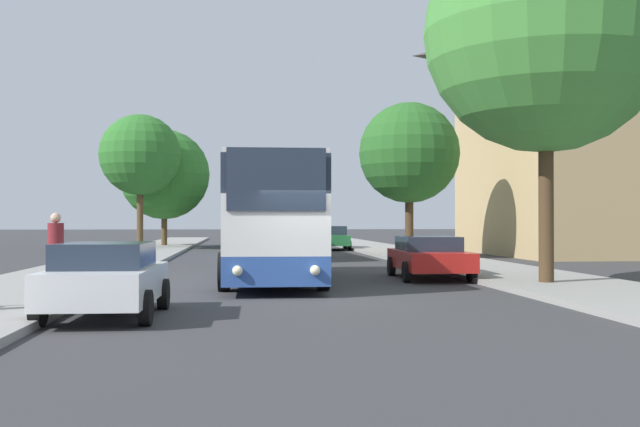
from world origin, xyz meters
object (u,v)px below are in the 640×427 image
(bus_middle, at_px, (260,222))
(parked_car_right_far, at_px, (333,237))
(tree_right_near, at_px, (546,32))
(tree_left_far, at_px, (140,155))
(tree_left_near, at_px, (164,175))
(pedestrian_waiting_far, at_px, (56,252))
(bus_front, at_px, (271,219))
(bus_rear, at_px, (253,221))
(parked_car_right_near, at_px, (429,256))
(parked_car_left_curb, at_px, (106,278))
(tree_right_mid, at_px, (409,153))

(bus_middle, bearing_deg, parked_car_right_far, 61.13)
(tree_right_near, bearing_deg, parked_car_right_far, 95.33)
(tree_left_far, xyz_separation_m, tree_right_near, (14.55, -28.47, 0.95))
(parked_car_right_far, bearing_deg, tree_left_near, -24.36)
(pedestrian_waiting_far, xyz_separation_m, tree_right_near, (12.44, 1.67, 5.83))
(bus_front, xyz_separation_m, bus_rear, (-0.15, 28.62, -0.06))
(parked_car_right_near, bearing_deg, bus_front, 8.52)
(pedestrian_waiting_far, bearing_deg, bus_middle, 123.53)
(bus_rear, xyz_separation_m, tree_left_far, (-7.09, -2.99, 4.15))
(tree_left_far, bearing_deg, parked_car_right_far, -6.80)
(parked_car_left_curb, height_order, tree_right_mid, tree_right_mid)
(parked_car_right_far, xyz_separation_m, tree_left_far, (-12.03, 1.43, 5.18))
(tree_right_mid, bearing_deg, parked_car_right_far, 101.83)
(parked_car_left_curb, height_order, tree_left_near, tree_left_near)
(parked_car_right_far, height_order, tree_right_near, tree_right_near)
(pedestrian_waiting_far, distance_m, tree_right_mid, 21.73)
(parked_car_left_curb, distance_m, tree_right_near, 13.39)
(bus_front, distance_m, parked_car_right_near, 5.10)
(bus_rear, bearing_deg, parked_car_right_far, -39.77)
(tree_left_far, bearing_deg, tree_right_near, -62.93)
(parked_car_right_near, height_order, pedestrian_waiting_far, pedestrian_waiting_far)
(tree_left_near, xyz_separation_m, tree_right_near, (13.48, -32.69, 1.91))
(bus_middle, xyz_separation_m, tree_left_near, (-6.22, 14.87, 3.24))
(parked_car_right_near, bearing_deg, bus_rear, -77.50)
(tree_left_near, bearing_deg, bus_middle, -67.30)
(parked_car_right_far, distance_m, tree_left_far, 13.18)
(tree_left_near, bearing_deg, tree_right_near, -67.59)
(bus_front, distance_m, tree_left_far, 26.94)
(bus_rear, xyz_separation_m, pedestrian_waiting_far, (-4.98, -33.13, -0.72))
(pedestrian_waiting_far, bearing_deg, parked_car_right_far, 119.36)
(parked_car_right_far, xyz_separation_m, tree_right_mid, (2.35, -11.21, 4.30))
(bus_middle, distance_m, parked_car_right_far, 10.41)
(bus_middle, xyz_separation_m, bus_rear, (-0.20, 13.64, 0.04))
(tree_left_near, height_order, tree_left_far, tree_left_far)
(parked_car_right_near, distance_m, tree_right_near, 7.46)
(parked_car_right_near, relative_size, tree_left_far, 0.55)
(parked_car_left_curb, height_order, tree_left_far, tree_left_far)
(bus_middle, distance_m, tree_left_far, 13.57)
(parked_car_left_curb, relative_size, parked_car_right_far, 0.83)
(parked_car_right_far, height_order, tree_right_mid, tree_right_mid)
(pedestrian_waiting_far, bearing_deg, bus_front, 89.76)
(bus_middle, distance_m, tree_right_near, 19.92)
(bus_middle, bearing_deg, pedestrian_waiting_far, -106.56)
(parked_car_right_far, height_order, tree_left_far, tree_left_far)
(bus_rear, distance_m, parked_car_left_curb, 36.84)
(parked_car_left_curb, relative_size, tree_left_near, 0.50)
(parked_car_right_near, bearing_deg, tree_left_near, -67.01)
(tree_left_far, bearing_deg, parked_car_right_near, -64.10)
(bus_rear, relative_size, tree_left_far, 1.32)
(bus_middle, relative_size, parked_car_left_curb, 3.01)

